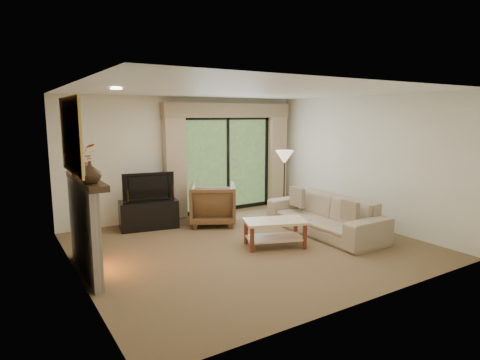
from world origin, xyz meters
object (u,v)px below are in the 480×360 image
coffee_table (275,233)px  armchair (213,204)px  media_console (149,214)px  sofa (324,215)px

coffee_table → armchair: bearing=117.2°
coffee_table → media_console: bearing=143.2°
armchair → coffee_table: armchair is taller
armchair → sofa: 2.25m
media_console → sofa: bearing=-27.5°
armchair → sofa: armchair is taller
media_console → sofa: size_ratio=0.46×
media_console → sofa: (2.70, -2.08, 0.08)m
sofa → armchair: bearing=-137.7°
media_console → armchair: 1.29m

